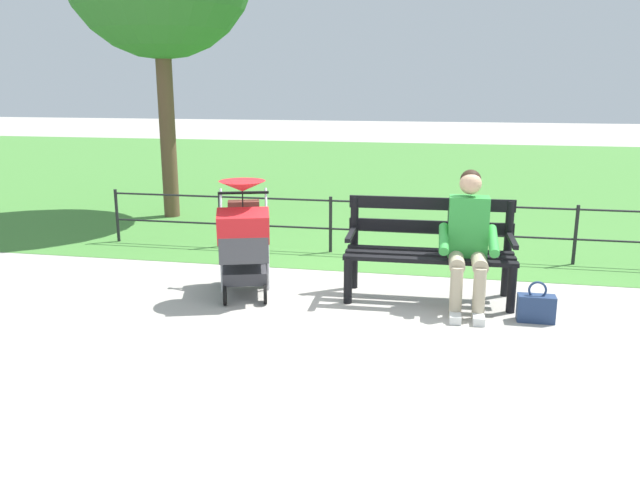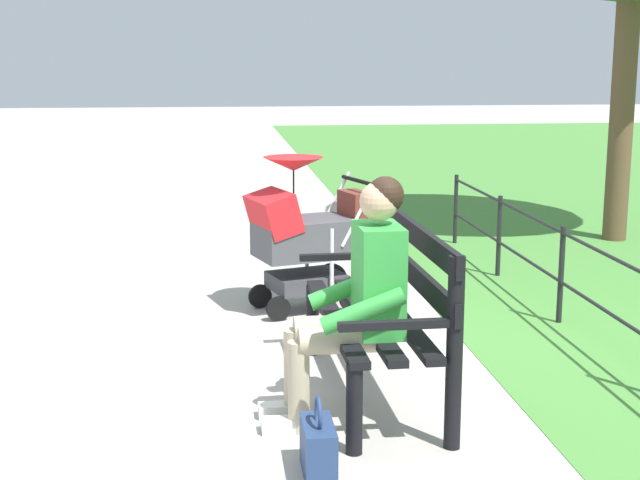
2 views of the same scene
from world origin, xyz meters
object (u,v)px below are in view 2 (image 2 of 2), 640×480
handbag (318,447)px  stroller (303,232)px  person_on_bench (357,294)px  park_bench (387,303)px

handbag → stroller: bearing=-4.2°
stroller → handbag: 2.77m
person_on_bench → stroller: size_ratio=1.11×
person_on_bench → stroller: 2.13m
person_on_bench → stroller: (2.12, 0.07, -0.08)m
stroller → handbag: bearing=175.8°
park_bench → person_on_bench: size_ratio=1.26×
park_bench → person_on_bench: 0.44m
person_on_bench → stroller: person_on_bench is taller
park_bench → handbag: park_bench is taller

